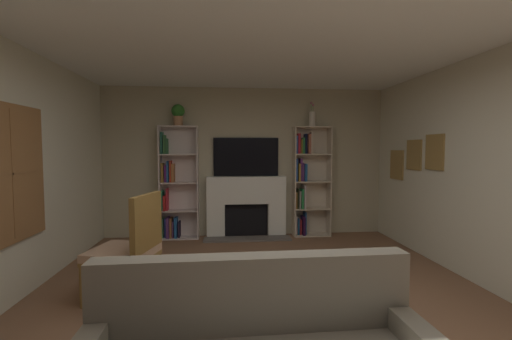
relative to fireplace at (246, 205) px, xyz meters
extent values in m
plane|color=brown|center=(0.00, -3.12, -0.57)|extent=(7.74, 7.74, 0.00)
cube|color=#B8AE8E|center=(0.00, 0.14, 0.76)|extent=(5.15, 0.06, 2.66)
cube|color=olive|center=(2.50, -1.60, 0.96)|extent=(0.03, 0.39, 0.49)
cube|color=#38523F|center=(2.49, -1.60, 0.96)|extent=(0.01, 0.33, 0.43)
cube|color=olive|center=(2.50, -1.09, 0.92)|extent=(0.03, 0.38, 0.46)
cube|color=#475447|center=(2.49, -1.09, 0.92)|extent=(0.01, 0.32, 0.40)
cube|color=olive|center=(2.50, -0.57, 0.74)|extent=(0.03, 0.40, 0.49)
cube|color=#8C9D50|center=(2.49, -0.57, 0.74)|extent=(0.01, 0.34, 0.43)
cube|color=olive|center=(-2.50, -2.50, 0.76)|extent=(0.04, 1.15, 1.39)
cube|color=silver|center=(-2.48, -2.50, 0.76)|extent=(0.01, 1.05, 1.29)
cube|color=olive|center=(-2.48, -2.50, 0.76)|extent=(0.01, 0.02, 1.29)
cube|color=olive|center=(-2.48, -2.50, 0.76)|extent=(0.01, 1.05, 0.02)
cube|color=white|center=(0.00, -3.12, 2.12)|extent=(5.15, 6.57, 0.06)
cube|color=white|center=(-0.55, 0.00, -0.27)|extent=(0.32, 0.21, 0.59)
cube|color=white|center=(0.55, 0.00, -0.27)|extent=(0.32, 0.21, 0.59)
cube|color=white|center=(0.00, 0.00, 0.27)|extent=(1.41, 0.21, 0.49)
cube|color=black|center=(0.00, 0.07, -0.27)|extent=(0.77, 0.08, 0.59)
cube|color=#615A55|center=(0.00, -0.25, -0.55)|extent=(1.51, 0.30, 0.03)
cube|color=black|center=(0.00, 0.08, 0.86)|extent=(1.16, 0.06, 0.69)
cube|color=silver|center=(-1.50, -0.03, 0.42)|extent=(0.02, 0.28, 1.97)
cube|color=silver|center=(-0.85, -0.03, 0.42)|extent=(0.02, 0.28, 1.97)
cube|color=silver|center=(-1.18, 0.10, 0.42)|extent=(0.66, 0.02, 1.97)
cube|color=silver|center=(-1.18, -0.03, -0.56)|extent=(0.63, 0.28, 0.02)
cube|color=#3A6542|center=(-1.47, -0.01, -0.38)|extent=(0.03, 0.19, 0.34)
cube|color=#313C94|center=(-1.43, 0.01, -0.38)|extent=(0.03, 0.17, 0.33)
cube|color=#552D6A|center=(-1.38, -0.03, -0.37)|extent=(0.04, 0.23, 0.36)
cube|color=brown|center=(-1.33, -0.02, -0.38)|extent=(0.04, 0.21, 0.34)
cube|color=#603563|center=(-1.29, -0.01, -0.41)|extent=(0.02, 0.20, 0.29)
cube|color=#1F5293|center=(-1.24, -0.02, -0.37)|extent=(0.04, 0.23, 0.35)
cube|color=black|center=(-1.19, 0.00, -0.41)|extent=(0.03, 0.19, 0.27)
cube|color=silver|center=(-1.18, -0.03, -0.07)|extent=(0.63, 0.28, 0.02)
cube|color=#207953|center=(-1.47, -0.01, 0.11)|extent=(0.03, 0.20, 0.34)
cube|color=#AF201F|center=(-1.43, -0.02, 0.07)|extent=(0.04, 0.22, 0.26)
cube|color=#B22635|center=(-1.39, 0.00, 0.12)|extent=(0.02, 0.18, 0.38)
cube|color=silver|center=(-1.18, -0.03, 0.42)|extent=(0.63, 0.28, 0.02)
cube|color=olive|center=(-1.46, 0.00, 0.59)|extent=(0.04, 0.17, 0.33)
cube|color=#662376|center=(-1.41, 0.01, 0.57)|extent=(0.04, 0.16, 0.29)
cube|color=#235291|center=(-1.37, -0.01, 0.61)|extent=(0.03, 0.19, 0.37)
cube|color=#B3321E|center=(-1.32, -0.01, 0.61)|extent=(0.03, 0.20, 0.37)
cube|color=#995C32|center=(-1.28, -0.01, 0.59)|extent=(0.04, 0.21, 0.32)
cube|color=silver|center=(-1.18, -0.03, 0.91)|extent=(0.63, 0.28, 0.02)
cube|color=#2C6B56|center=(-1.46, 0.00, 1.11)|extent=(0.03, 0.18, 0.38)
cube|color=#3B723D|center=(-1.41, -0.02, 1.08)|extent=(0.03, 0.21, 0.32)
cube|color=#336A3E|center=(-1.38, -0.01, 1.05)|extent=(0.02, 0.20, 0.27)
cube|color=silver|center=(-1.18, -0.03, 1.39)|extent=(0.63, 0.28, 0.02)
cube|color=beige|center=(0.85, -0.04, 0.42)|extent=(0.02, 0.30, 1.97)
cube|color=beige|center=(1.50, -0.04, 0.42)|extent=(0.02, 0.30, 1.97)
cube|color=beige|center=(1.18, 0.10, 0.42)|extent=(0.66, 0.02, 1.97)
cube|color=beige|center=(1.18, -0.04, -0.56)|extent=(0.63, 0.30, 0.02)
cube|color=beige|center=(0.89, 0.00, -0.38)|extent=(0.04, 0.18, 0.34)
cube|color=#225488|center=(0.94, -0.01, -0.40)|extent=(0.03, 0.19, 0.29)
cube|color=#AB2224|center=(0.98, 0.00, -0.41)|extent=(0.03, 0.18, 0.27)
cube|color=black|center=(1.03, -0.04, -0.38)|extent=(0.04, 0.25, 0.34)
cube|color=navy|center=(1.07, 0.00, -0.34)|extent=(0.03, 0.18, 0.41)
cube|color=beige|center=(1.18, -0.04, -0.07)|extent=(0.63, 0.30, 0.02)
cube|color=olive|center=(0.89, -0.02, 0.08)|extent=(0.03, 0.23, 0.29)
cube|color=black|center=(0.92, -0.01, 0.11)|extent=(0.02, 0.20, 0.36)
cube|color=beige|center=(0.96, 0.00, 0.09)|extent=(0.03, 0.19, 0.31)
cube|color=#247F3F|center=(1.00, -0.03, 0.11)|extent=(0.03, 0.24, 0.35)
cube|color=beige|center=(1.04, -0.03, 0.14)|extent=(0.03, 0.25, 0.42)
cube|color=beige|center=(1.18, -0.04, 0.42)|extent=(0.63, 0.30, 0.02)
cube|color=#244B99|center=(0.89, -0.02, 0.63)|extent=(0.03, 0.22, 0.40)
cube|color=olive|center=(0.94, -0.03, 0.59)|extent=(0.03, 0.24, 0.32)
cube|color=#522764|center=(0.98, 0.00, 0.63)|extent=(0.04, 0.18, 0.41)
cube|color=#67377A|center=(1.02, 0.00, 0.59)|extent=(0.02, 0.18, 0.33)
cube|color=#1B4F89|center=(1.06, -0.02, 0.58)|extent=(0.04, 0.22, 0.31)
cube|color=beige|center=(1.18, -0.04, 0.91)|extent=(0.63, 0.30, 0.02)
cube|color=#314A93|center=(0.89, -0.02, 1.08)|extent=(0.03, 0.22, 0.32)
cube|color=red|center=(0.94, -0.01, 1.10)|extent=(0.04, 0.19, 0.36)
cube|color=olive|center=(0.98, -0.01, 1.05)|extent=(0.02, 0.20, 0.25)
cube|color=#2D773F|center=(1.03, 0.00, 1.06)|extent=(0.03, 0.17, 0.29)
cube|color=black|center=(1.07, 0.01, 1.10)|extent=(0.04, 0.17, 0.36)
cube|color=brown|center=(1.12, -0.02, 1.10)|extent=(0.04, 0.23, 0.35)
cube|color=beige|center=(1.17, 0.00, 1.11)|extent=(0.04, 0.17, 0.39)
cube|color=beige|center=(1.18, -0.04, 1.39)|extent=(0.63, 0.30, 0.02)
cylinder|color=#AE7952|center=(-1.18, -0.04, 1.48)|extent=(0.16, 0.16, 0.17)
sphere|color=#2E7326|center=(-1.18, -0.04, 1.66)|extent=(0.22, 0.22, 0.22)
cylinder|color=beige|center=(1.18, -0.04, 1.53)|extent=(0.11, 0.11, 0.27)
cylinder|color=#4C7F3F|center=(1.19, -0.05, 1.73)|extent=(0.01, 0.01, 0.12)
sphere|color=#CF7296|center=(1.19, -0.05, 1.78)|extent=(0.04, 0.04, 0.04)
cylinder|color=#4C7F3F|center=(1.16, -0.02, 1.74)|extent=(0.01, 0.01, 0.16)
sphere|color=#CF7296|center=(1.16, -0.02, 1.82)|extent=(0.04, 0.04, 0.04)
cube|color=gray|center=(-0.22, -3.98, 0.10)|extent=(2.01, 0.19, 0.48)
cylinder|color=olive|center=(-1.26, -2.77, -0.34)|extent=(0.04, 0.04, 0.45)
cylinder|color=olive|center=(-1.12, -2.24, -0.34)|extent=(0.04, 0.04, 0.45)
cylinder|color=olive|center=(-1.81, -2.63, -0.34)|extent=(0.04, 0.04, 0.45)
cylinder|color=olive|center=(-1.67, -2.10, -0.34)|extent=(0.04, 0.04, 0.45)
cube|color=tan|center=(-1.47, -2.44, -0.07)|extent=(0.74, 0.72, 0.08)
cube|color=olive|center=(-1.47, -2.44, -0.13)|extent=(0.74, 0.72, 0.04)
cube|color=olive|center=(-1.20, -2.50, 0.22)|extent=(0.20, 0.59, 0.66)
cube|color=brown|center=(-0.22, -3.49, -0.15)|extent=(0.89, 0.55, 0.04)
cylinder|color=brown|center=(0.20, -3.74, -0.37)|extent=(0.05, 0.05, 0.39)
cylinder|color=brown|center=(-0.64, -3.24, -0.37)|extent=(0.05, 0.05, 0.39)
cylinder|color=brown|center=(0.20, -3.24, -0.37)|extent=(0.05, 0.05, 0.39)
camera|label=1|loc=(-0.40, -6.09, 1.01)|focal=24.09mm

